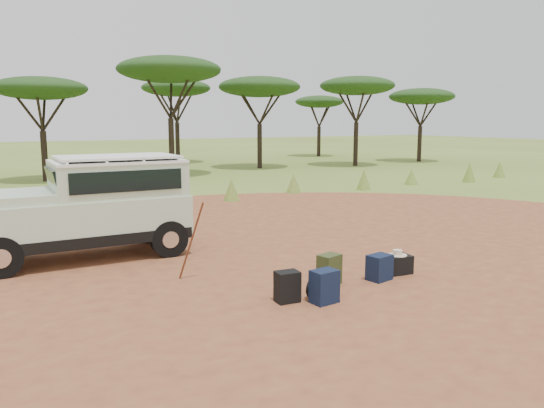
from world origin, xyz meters
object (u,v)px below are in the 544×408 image
backpack_black (287,287)px  walking_staff (191,241)px  safari_vehicle (89,209)px  duffel_navy (379,268)px  backpack_navy (324,287)px  hard_case (397,265)px  backpack_olive (329,270)px

backpack_black → walking_staff: bearing=120.6°
safari_vehicle → backpack_black: 4.91m
walking_staff → duffel_navy: walking_staff is taller
backpack_navy → duffel_navy: (1.54, 0.51, -0.03)m
safari_vehicle → backpack_navy: size_ratio=8.26×
safari_vehicle → hard_case: size_ratio=8.81×
safari_vehicle → duffel_navy: bearing=-44.9°
walking_staff → safari_vehicle: bearing=70.3°
backpack_black → hard_case: bearing=12.3°
backpack_navy → backpack_black: bearing=139.8°
safari_vehicle → backpack_olive: (3.23, -3.94, -0.75)m
backpack_black → hard_case: size_ratio=1.00×
safari_vehicle → backpack_navy: 5.41m
backpack_black → duffel_navy: size_ratio=1.07×
safari_vehicle → hard_case: safari_vehicle is taller
backpack_olive → hard_case: 1.48m
backpack_navy → walking_staff: bearing=116.1°
hard_case → backpack_black: bearing=-166.6°
backpack_black → backpack_olive: 1.17m
backpack_black → backpack_olive: size_ratio=0.93×
walking_staff → backpack_navy: bearing=-103.6°
backpack_black → hard_case: backpack_black is taller
backpack_navy → backpack_olive: size_ratio=0.99×
walking_staff → duffel_navy: bearing=-75.5°
backpack_olive → backpack_black: bearing=-175.4°
backpack_olive → safari_vehicle: bearing=113.1°
backpack_olive → hard_case: size_ratio=1.07×
backpack_olive → hard_case: (1.48, -0.08, -0.09)m
walking_staff → backpack_olive: bearing=-81.4°
backpack_black → duffel_navy: (2.02, 0.19, -0.02)m
backpack_navy → backpack_olive: 0.96m
backpack_olive → duffel_navy: backpack_olive is taller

